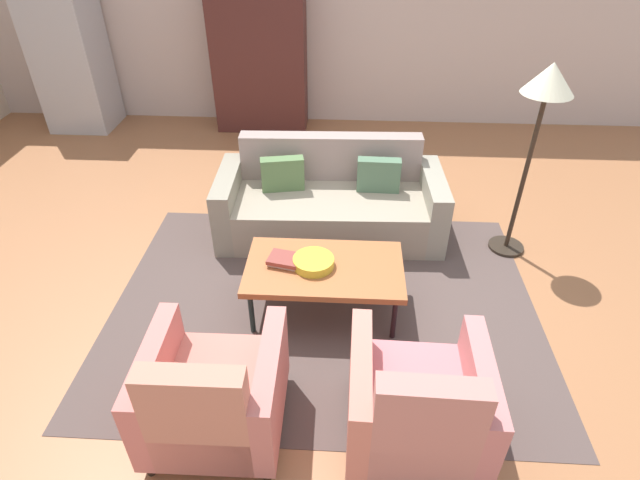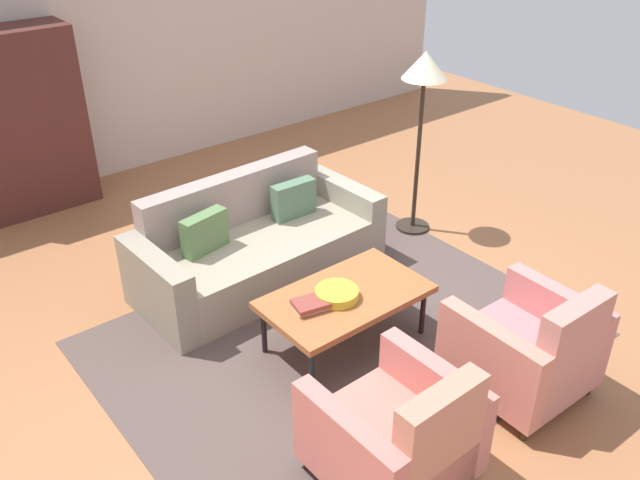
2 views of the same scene
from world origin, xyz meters
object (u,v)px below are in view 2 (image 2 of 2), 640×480
fruit_bowl (337,294)px  floor_lamp (424,83)px  coffee_table (345,298)px  armchair_right (530,352)px  book_stack (312,304)px  armchair_left (400,439)px  couch (254,246)px  cabinet (19,124)px

fruit_bowl → floor_lamp: bearing=27.9°
coffee_table → armchair_right: (0.60, -1.17, -0.06)m
coffee_table → floor_lamp: bearing=29.0°
coffee_table → book_stack: 0.30m
armchair_left → book_stack: armchair_left is taller
armchair_right → floor_lamp: 2.59m
couch → armchair_left: size_ratio=2.42×
couch → coffee_table: (0.00, -1.19, 0.11)m
coffee_table → cabinet: size_ratio=0.67×
armchair_left → couch: bearing=75.2°
cabinet → floor_lamp: (2.70, -2.75, 0.54)m
fruit_bowl → floor_lamp: 2.20m
book_stack → floor_lamp: 2.37m
armchair_left → armchair_right: 1.20m
book_stack → fruit_bowl: bearing=-4.3°
armchair_right → floor_lamp: floor_lamp is taller
fruit_bowl → floor_lamp: floor_lamp is taller
coffee_table → armchair_right: size_ratio=1.36×
armchair_right → book_stack: (-0.89, 1.18, 0.13)m
couch → armchair_right: armchair_right is taller
armchair_left → book_stack: size_ratio=3.04×
book_stack → cabinet: 3.76m
cabinet → fruit_bowl: bearing=-75.6°
armchair_right → fruit_bowl: size_ratio=2.81×
book_stack → floor_lamp: bearing=24.9°
fruit_bowl → couch: bearing=86.1°
couch → floor_lamp: floor_lamp is taller
fruit_bowl → cabinet: (-0.95, 3.68, 0.43)m
cabinet → floor_lamp: 3.89m
armchair_right → armchair_left: bearing=-178.7°
armchair_right → book_stack: 1.49m
couch → coffee_table: size_ratio=1.77×
coffee_table → book_stack: size_ratio=4.14×
fruit_bowl → floor_lamp: size_ratio=0.18×
cabinet → couch: bearing=-67.6°
couch → fruit_bowl: couch is taller
armchair_left → floor_lamp: 3.27m
coffee_table → armchair_left: 1.31m
couch → floor_lamp: size_ratio=1.24×
coffee_table → book_stack: book_stack is taller
fruit_bowl → book_stack: 0.21m
coffee_table → couch: bearing=90.1°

